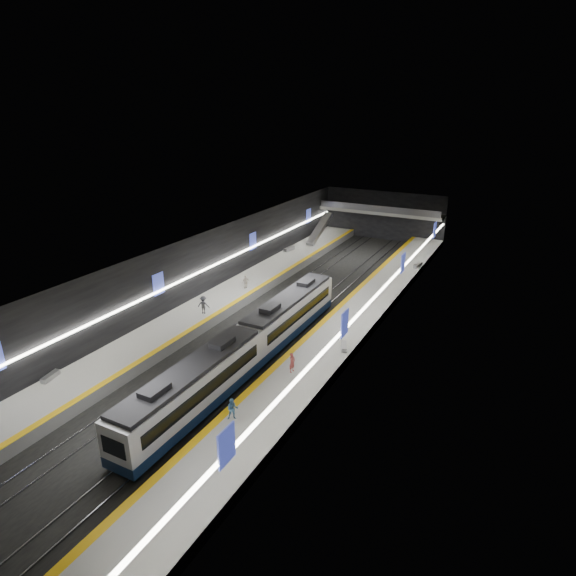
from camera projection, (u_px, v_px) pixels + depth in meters
The scene contains 26 objects.
ground at pixel (284, 315), 51.88m from camera, with size 70.00×70.00×0.00m, color black.
ceiling at pixel (284, 243), 49.00m from camera, with size 20.00×70.00×0.04m, color beige.
wall_left at pixel (206, 266), 54.77m from camera, with size 0.04×70.00×8.00m, color black.
wall_right at pixel (376, 297), 46.11m from camera, with size 0.04×70.00×8.00m, color black.
wall_back at pixel (383, 216), 79.38m from camera, with size 20.00×0.04×8.00m, color black.
platform_left at pixel (226, 298), 54.94m from camera, with size 5.00×70.00×1.00m, color slate.
tile_surface_left at pixel (226, 294), 54.76m from camera, with size 5.00×70.00×0.02m, color #AAAAA5.
tactile_strip_left at pixel (242, 297), 53.80m from camera, with size 0.60×70.00×0.02m, color yellow.
platform_right at pixel (349, 324), 48.45m from camera, with size 5.00×70.00×1.00m, color slate.
tile_surface_right at pixel (350, 320), 48.27m from camera, with size 5.00×70.00×0.02m, color #AAAAA5.
tactile_strip_right at pixel (330, 316), 49.22m from camera, with size 0.60×70.00×0.02m, color yellow.
rails at pixel (284, 314), 51.86m from camera, with size 6.52×70.00×0.12m.
train at pixel (248, 344), 40.85m from camera, with size 2.69×30.04×3.60m.
ad_posters at pixel (288, 273), 51.09m from camera, with size 19.94×53.50×2.20m.
cove_light_left at pixel (208, 268), 54.75m from camera, with size 0.25×68.60×0.12m, color white.
cove_light_right at pixel (374, 298), 46.27m from camera, with size 0.25×68.60×0.12m, color white.
mezzanine_bridge at pixel (380, 212), 77.29m from camera, with size 20.00×3.00×1.50m.
escalator at pixel (320, 229), 75.58m from camera, with size 1.20×8.00×0.60m, color #99999E.
bench_left_near at pixel (50, 377), 37.90m from camera, with size 0.47×1.71×0.42m, color #99999E.
bench_left_far at pixel (289, 249), 70.91m from camera, with size 0.57×2.06×0.50m, color #99999E.
bench_right_near at pixel (344, 347), 42.57m from camera, with size 0.46×1.65×0.40m, color #99999E.
bench_right_far at pixel (418, 265), 63.86m from camera, with size 0.54×1.93×0.47m, color #99999E.
passenger_right_a at pixel (292, 363), 38.68m from camera, with size 0.61×0.40×1.67m, color #B54743.
passenger_right_b at pixel (233, 409), 32.86m from camera, with size 0.78×0.60×1.60m, color teal.
passenger_left_a at pixel (246, 282), 56.26m from camera, with size 0.95×0.40×1.62m, color beige.
passenger_left_b at pixel (203, 305), 49.44m from camera, with size 1.24×0.71×1.92m, color #46474F.
Camera 1 is at (22.35, -41.76, 21.36)m, focal length 30.00 mm.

